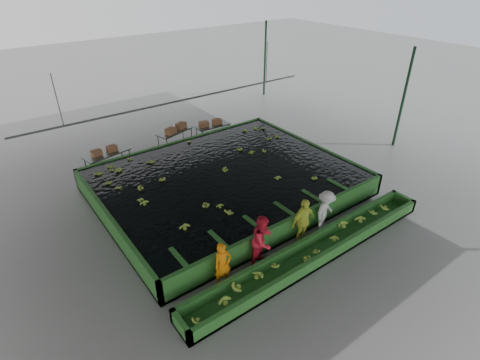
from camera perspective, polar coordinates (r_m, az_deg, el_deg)
ground at (r=14.85m, az=1.15°, el=-4.11°), size 80.00×80.00×0.00m
shed_roof at (r=12.70m, az=1.39°, el=14.80°), size 20.00×22.00×0.04m
shed_posts at (r=13.59m, az=1.26°, el=4.59°), size 20.00×22.00×5.00m
flotation_tank at (r=15.63m, az=-2.18°, el=-0.24°), size 10.00×8.00×0.90m
tank_water at (r=15.43m, az=-2.21°, el=1.04°), size 9.70×7.70×0.00m
sorting_trough at (r=12.64m, az=11.31°, el=-10.57°), size 10.00×1.00×0.50m
cableway_rail at (r=17.33m, az=-9.08°, el=11.85°), size 0.08×0.08×14.00m
rail_hanger_left at (r=15.51m, az=-26.08°, el=10.82°), size 0.04×0.04×2.00m
rail_hanger_right at (r=19.76m, az=4.09°, el=17.46°), size 0.04×0.04×2.00m
worker_a at (r=11.21m, az=-2.63°, el=-12.81°), size 0.58×0.40×1.51m
worker_b at (r=11.79m, az=3.51°, el=-9.25°), size 1.07×0.96×1.82m
worker_c at (r=12.77m, az=9.57°, el=-6.29°), size 1.04×0.45×1.75m
worker_d at (r=13.50m, az=12.86°, el=-4.74°), size 1.20×0.92×1.64m
packing_table_left at (r=18.16m, az=-19.40°, el=2.62°), size 2.16×1.20×0.93m
packing_table_mid at (r=19.82m, az=-9.82°, el=6.24°), size 2.05×1.24×0.87m
packing_table_right at (r=20.40m, az=-4.15°, el=7.27°), size 1.85×0.79×0.83m
box_stack_left at (r=17.96m, az=-19.91°, el=3.86°), size 1.18×0.40×0.25m
box_stack_mid at (r=19.62m, az=-9.69°, el=7.38°), size 1.39×0.87×0.29m
box_stack_right at (r=20.21m, az=-4.50°, el=8.32°), size 1.28×0.53×0.27m
floating_bananas at (r=16.02m, az=-3.83°, el=2.17°), size 8.65×5.90×0.12m
trough_bananas at (r=12.55m, az=11.38°, el=-10.05°), size 9.14×0.61×0.12m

